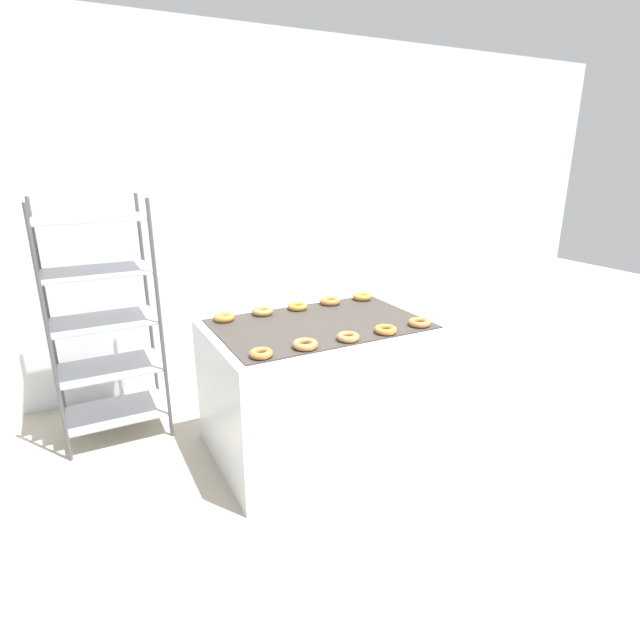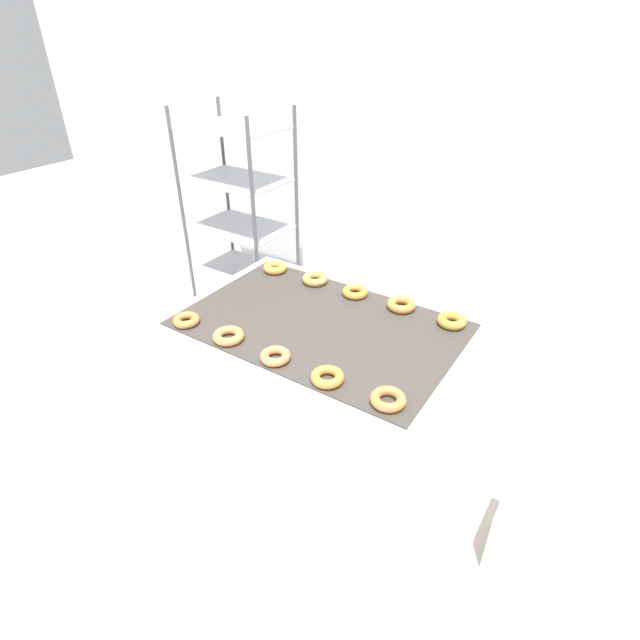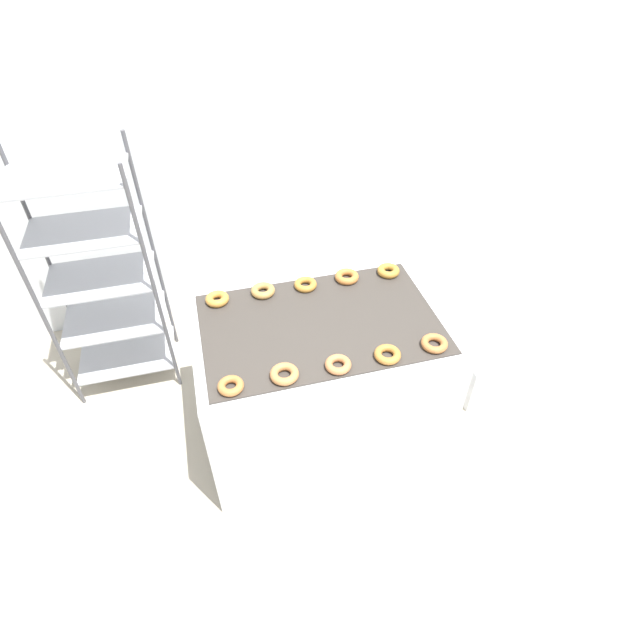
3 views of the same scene
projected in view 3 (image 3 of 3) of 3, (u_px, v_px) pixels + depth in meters
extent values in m
plane|color=#B2A893|center=(354.00, 524.00, 2.74)|extent=(14.00, 14.00, 0.00)
cube|color=silver|center=(266.00, 130.00, 3.36)|extent=(8.00, 0.05, 2.80)
cube|color=silver|center=(320.00, 377.00, 2.97)|extent=(1.38, 0.93, 0.86)
cube|color=#38332D|center=(320.00, 323.00, 2.69)|extent=(1.27, 0.82, 0.01)
cube|color=#262628|center=(410.00, 400.00, 2.63)|extent=(0.12, 0.07, 0.10)
cylinder|color=#4C4C51|center=(41.00, 311.00, 2.85)|extent=(0.02, 0.02, 1.62)
cylinder|color=#4C4C51|center=(156.00, 293.00, 2.97)|extent=(0.02, 0.02, 1.62)
cylinder|color=#4C4C51|center=(51.00, 267.00, 3.18)|extent=(0.02, 0.02, 1.62)
cylinder|color=#4C4C51|center=(154.00, 253.00, 3.30)|extent=(0.02, 0.02, 1.62)
cube|color=#A8AAB2|center=(128.00, 354.00, 3.50)|extent=(0.64, 0.45, 0.01)
cube|color=#A8AAB2|center=(115.00, 318.00, 3.28)|extent=(0.64, 0.45, 0.01)
cube|color=#A8AAB2|center=(101.00, 277.00, 3.06)|extent=(0.64, 0.45, 0.01)
cube|color=#A8AAB2|center=(84.00, 231.00, 2.85)|extent=(0.64, 0.45, 0.01)
cube|color=#A8AAB2|center=(64.00, 176.00, 2.63)|extent=(0.64, 0.45, 0.01)
cube|color=silver|center=(483.00, 373.00, 3.35)|extent=(0.34, 0.31, 0.34)
torus|color=#AE6C35|center=(231.00, 386.00, 2.32)|extent=(0.12, 0.12, 0.04)
torus|color=#B67540|center=(284.00, 374.00, 2.38)|extent=(0.14, 0.14, 0.04)
torus|color=#BC7342|center=(338.00, 365.00, 2.43)|extent=(0.13, 0.13, 0.04)
torus|color=#B27130|center=(387.00, 355.00, 2.48)|extent=(0.13, 0.13, 0.04)
torus|color=#AD6A37|center=(434.00, 343.00, 2.54)|extent=(0.14, 0.14, 0.04)
torus|color=#BE8034|center=(217.00, 299.00, 2.81)|extent=(0.13, 0.13, 0.04)
torus|color=#AA7D40|center=(263.00, 291.00, 2.87)|extent=(0.14, 0.14, 0.04)
torus|color=#B3772E|center=(305.00, 284.00, 2.91)|extent=(0.13, 0.13, 0.04)
torus|color=#B86E32|center=(347.00, 277.00, 2.97)|extent=(0.14, 0.14, 0.04)
torus|color=#AE792E|center=(388.00, 271.00, 3.01)|extent=(0.14, 0.14, 0.04)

